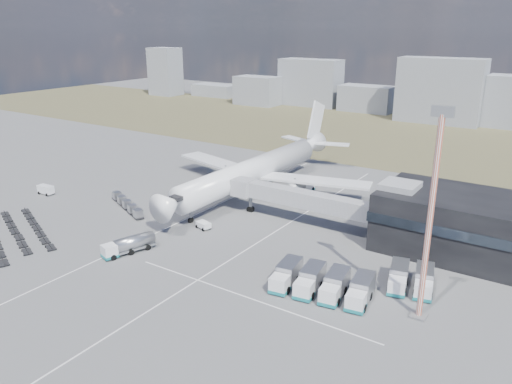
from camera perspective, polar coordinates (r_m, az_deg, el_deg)
The scene contains 16 objects.
ground at distance 91.72m, azimuth -11.14°, elevation -5.21°, with size 420.00×420.00×0.00m, color #565659.
grass_strip at distance 182.85m, azimuth 13.80°, elevation 6.53°, with size 420.00×90.00×0.01m, color #4B4B2D.
lane_markings at distance 87.70m, azimuth -5.16°, elevation -6.05°, with size 47.12×110.00×0.01m.
terminal at distance 89.25m, azimuth 23.41°, elevation -3.48°, with size 30.40×16.40×11.00m.
jet_bridge at distance 96.03m, azimuth 4.13°, elevation -0.56°, with size 30.30×3.80×7.05m.
airliner at distance 113.61m, azimuth 0.15°, elevation 2.65°, with size 51.59×64.53×17.62m.
skyline at distance 212.26m, azimuth 23.13°, elevation 9.94°, with size 296.46×25.03×25.02m.
fuel_tanker at distance 86.61m, azimuth -14.35°, elevation -5.87°, with size 4.88×9.30×2.92m.
pushback_tug at distance 94.35m, azimuth -6.02°, elevation -3.81°, with size 2.91×1.63×1.35m, color white.
utility_van at distance 122.18m, azimuth -22.89°, elevation 0.22°, with size 3.86×1.75×2.10m, color white.
catering_truck at distance 114.04m, azimuth 5.56°, elevation 0.60°, with size 2.56×6.12×2.80m.
service_trucks_near at distance 72.59m, azimuth 7.58°, elevation -10.24°, with size 14.57×9.44×3.03m.
service_trucks_far at distance 76.42m, azimuth 17.31°, elevation -9.47°, with size 7.58×8.46×2.92m.
uld_row at distance 107.09m, azimuth -14.53°, elevation -1.36°, with size 14.91×7.70×1.71m.
baggage_dollies at distance 102.28m, azimuth -27.01°, elevation -4.24°, with size 29.29×21.60×0.64m.
floodlight_mast at distance 64.86m, azimuth 19.28°, elevation -2.87°, with size 2.61×2.14×27.66m.
Camera 1 is at (60.33, -58.74, 36.38)m, focal length 35.00 mm.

